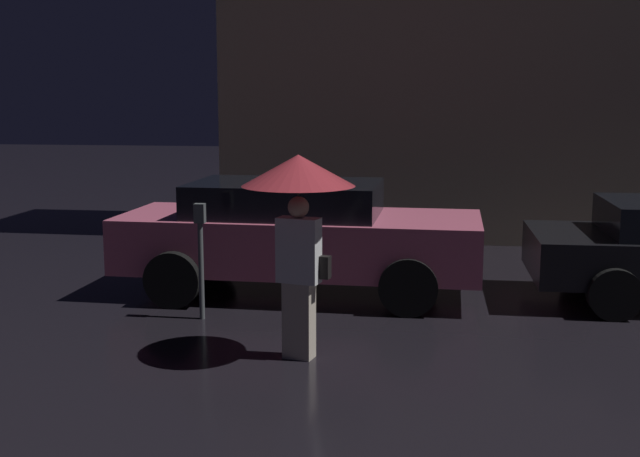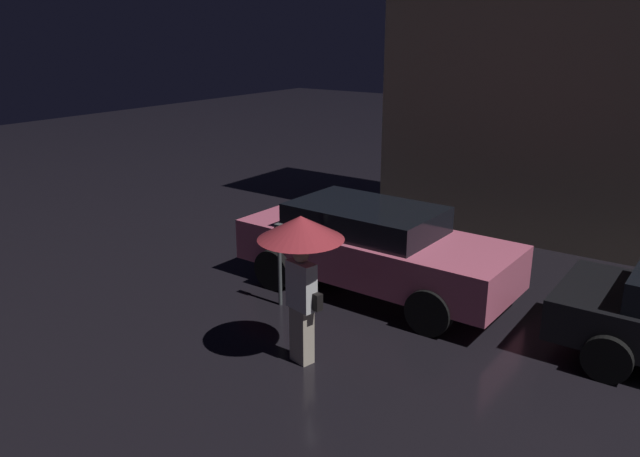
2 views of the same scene
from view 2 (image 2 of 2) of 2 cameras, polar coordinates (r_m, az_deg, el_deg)
The scene contains 4 objects.
building_facade_left at distance 13.82m, azimuth 25.81°, elevation 15.34°, with size 8.71×3.00×7.98m.
parked_car_pink at distance 10.24m, azimuth 4.85°, elevation -1.62°, with size 4.63×1.97×1.46m.
pedestrian_with_umbrella at distance 7.74m, azimuth -1.74°, elevation -1.54°, with size 1.09×1.09×2.00m.
parking_meter at distance 9.68m, azimuth -3.72°, elevation -2.51°, with size 0.12×0.10×1.34m.
Camera 2 is at (-1.99, -7.09, 4.19)m, focal length 35.00 mm.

